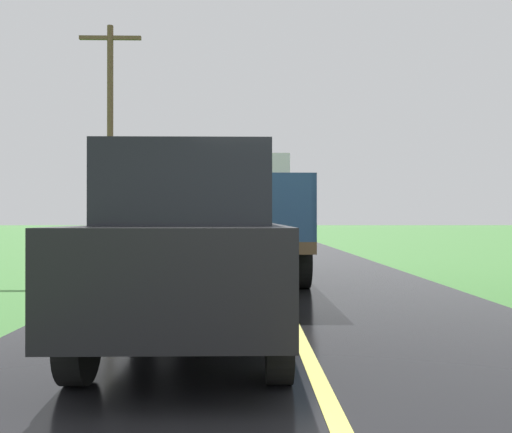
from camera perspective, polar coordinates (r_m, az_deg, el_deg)
The scene contains 3 objects.
banana_truck_near at distance 11.97m, azimuth -1.14°, elevation 0.30°, with size 2.38×5.82×2.80m.
utility_pole_roadside at distance 18.01m, azimuth -15.58°, elevation 8.68°, with size 2.01×0.20×7.67m.
following_car at distance 5.30m, azimuth -6.70°, elevation -3.28°, with size 1.74×4.10×1.92m.
Camera 1 is at (-0.57, -2.17, 1.36)m, focal length 36.79 mm.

